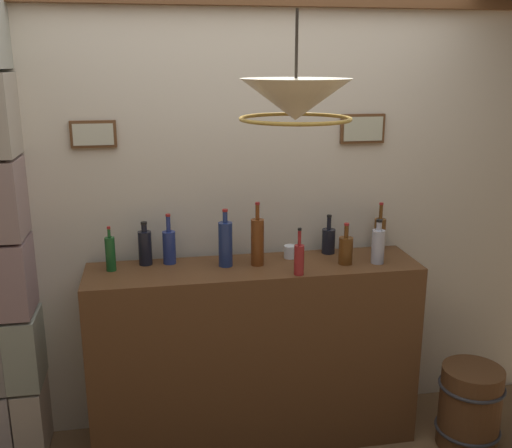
{
  "coord_description": "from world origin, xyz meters",
  "views": [
    {
      "loc": [
        -0.53,
        -2.19,
        2.14
      ],
      "look_at": [
        0.0,
        0.76,
        1.31
      ],
      "focal_mm": 41.62,
      "sensor_mm": 36.0,
      "label": 1
    }
  ],
  "objects_px": {
    "liquor_bottle_rum": "(257,241)",
    "liquor_bottle_vermouth": "(145,247)",
    "liquor_bottle_brandy": "(110,253)",
    "liquor_bottle_sherry": "(169,246)",
    "wooden_barrel": "(469,407)",
    "liquor_bottle_whiskey": "(378,246)",
    "liquor_bottle_gin": "(346,250)",
    "liquor_bottle_tequila": "(225,243)",
    "glass_tumbler_rocks": "(290,252)",
    "liquor_bottle_amaro": "(328,240)",
    "liquor_bottle_mezcal": "(299,258)",
    "liquor_bottle_port": "(380,233)",
    "pendant_lamp": "(296,101)"
  },
  "relations": [
    {
      "from": "liquor_bottle_rum",
      "to": "liquor_bottle_vermouth",
      "type": "distance_m",
      "value": 0.61
    },
    {
      "from": "liquor_bottle_brandy",
      "to": "liquor_bottle_vermouth",
      "type": "xyz_separation_m",
      "value": [
        0.18,
        0.07,
        0.0
      ]
    },
    {
      "from": "liquor_bottle_sherry",
      "to": "wooden_barrel",
      "type": "height_order",
      "value": "liquor_bottle_sherry"
    },
    {
      "from": "liquor_bottle_whiskey",
      "to": "liquor_bottle_gin",
      "type": "bearing_deg",
      "value": 174.16
    },
    {
      "from": "liquor_bottle_tequila",
      "to": "glass_tumbler_rocks",
      "type": "relative_size",
      "value": 4.39
    },
    {
      "from": "liquor_bottle_vermouth",
      "to": "glass_tumbler_rocks",
      "type": "relative_size",
      "value": 3.34
    },
    {
      "from": "liquor_bottle_amaro",
      "to": "liquor_bottle_mezcal",
      "type": "bearing_deg",
      "value": -128.71
    },
    {
      "from": "liquor_bottle_brandy",
      "to": "liquor_bottle_port",
      "type": "relative_size",
      "value": 0.86
    },
    {
      "from": "liquor_bottle_gin",
      "to": "wooden_barrel",
      "type": "height_order",
      "value": "liquor_bottle_gin"
    },
    {
      "from": "glass_tumbler_rocks",
      "to": "wooden_barrel",
      "type": "xyz_separation_m",
      "value": [
        0.97,
        -0.39,
        -0.86
      ]
    },
    {
      "from": "liquor_bottle_gin",
      "to": "liquor_bottle_rum",
      "type": "distance_m",
      "value": 0.49
    },
    {
      "from": "liquor_bottle_rum",
      "to": "pendant_lamp",
      "type": "height_order",
      "value": "pendant_lamp"
    },
    {
      "from": "liquor_bottle_port",
      "to": "liquor_bottle_rum",
      "type": "relative_size",
      "value": 0.8
    },
    {
      "from": "liquor_bottle_mezcal",
      "to": "pendant_lamp",
      "type": "bearing_deg",
      "value": -107.48
    },
    {
      "from": "glass_tumbler_rocks",
      "to": "liquor_bottle_amaro",
      "type": "bearing_deg",
      "value": 10.64
    },
    {
      "from": "liquor_bottle_gin",
      "to": "pendant_lamp",
      "type": "relative_size",
      "value": 0.51
    },
    {
      "from": "liquor_bottle_brandy",
      "to": "liquor_bottle_gin",
      "type": "bearing_deg",
      "value": -5.26
    },
    {
      "from": "liquor_bottle_rum",
      "to": "liquor_bottle_sherry",
      "type": "bearing_deg",
      "value": 166.72
    },
    {
      "from": "glass_tumbler_rocks",
      "to": "wooden_barrel",
      "type": "relative_size",
      "value": 0.15
    },
    {
      "from": "liquor_bottle_amaro",
      "to": "glass_tumbler_rocks",
      "type": "height_order",
      "value": "liquor_bottle_amaro"
    },
    {
      "from": "liquor_bottle_brandy",
      "to": "liquor_bottle_port",
      "type": "bearing_deg",
      "value": 3.76
    },
    {
      "from": "liquor_bottle_sherry",
      "to": "liquor_bottle_gin",
      "type": "xyz_separation_m",
      "value": [
        0.95,
        -0.18,
        -0.02
      ]
    },
    {
      "from": "liquor_bottle_whiskey",
      "to": "glass_tumbler_rocks",
      "type": "distance_m",
      "value": 0.49
    },
    {
      "from": "glass_tumbler_rocks",
      "to": "liquor_bottle_rum",
      "type": "bearing_deg",
      "value": -157.38
    },
    {
      "from": "liquor_bottle_gin",
      "to": "liquor_bottle_whiskey",
      "type": "relative_size",
      "value": 0.93
    },
    {
      "from": "liquor_bottle_brandy",
      "to": "liquor_bottle_vermouth",
      "type": "height_order",
      "value": "liquor_bottle_brandy"
    },
    {
      "from": "liquor_bottle_mezcal",
      "to": "liquor_bottle_brandy",
      "type": "distance_m",
      "value": 0.99
    },
    {
      "from": "liquor_bottle_tequila",
      "to": "liquor_bottle_rum",
      "type": "xyz_separation_m",
      "value": [
        0.17,
        -0.01,
        0.01
      ]
    },
    {
      "from": "liquor_bottle_brandy",
      "to": "liquor_bottle_tequila",
      "type": "height_order",
      "value": "liquor_bottle_tequila"
    },
    {
      "from": "liquor_bottle_mezcal",
      "to": "liquor_bottle_vermouth",
      "type": "bearing_deg",
      "value": 158.79
    },
    {
      "from": "liquor_bottle_amaro",
      "to": "glass_tumbler_rocks",
      "type": "bearing_deg",
      "value": -169.36
    },
    {
      "from": "liquor_bottle_mezcal",
      "to": "liquor_bottle_port",
      "type": "relative_size",
      "value": 0.89
    },
    {
      "from": "liquor_bottle_gin",
      "to": "liquor_bottle_brandy",
      "type": "relative_size",
      "value": 0.95
    },
    {
      "from": "liquor_bottle_sherry",
      "to": "glass_tumbler_rocks",
      "type": "relative_size",
      "value": 3.88
    },
    {
      "from": "liquor_bottle_vermouth",
      "to": "glass_tumbler_rocks",
      "type": "height_order",
      "value": "liquor_bottle_vermouth"
    },
    {
      "from": "liquor_bottle_brandy",
      "to": "liquor_bottle_whiskey",
      "type": "distance_m",
      "value": 1.44
    },
    {
      "from": "glass_tumbler_rocks",
      "to": "pendant_lamp",
      "type": "xyz_separation_m",
      "value": [
        -0.18,
        -0.78,
        0.88
      ]
    },
    {
      "from": "liquor_bottle_rum",
      "to": "glass_tumbler_rocks",
      "type": "bearing_deg",
      "value": 22.62
    },
    {
      "from": "liquor_bottle_sherry",
      "to": "liquor_bottle_whiskey",
      "type": "distance_m",
      "value": 1.14
    },
    {
      "from": "liquor_bottle_mezcal",
      "to": "pendant_lamp",
      "type": "distance_m",
      "value": 0.98
    },
    {
      "from": "liquor_bottle_brandy",
      "to": "liquor_bottle_sherry",
      "type": "bearing_deg",
      "value": 11.54
    },
    {
      "from": "liquor_bottle_amaro",
      "to": "liquor_bottle_brandy",
      "type": "bearing_deg",
      "value": -176.17
    },
    {
      "from": "liquor_bottle_brandy",
      "to": "liquor_bottle_rum",
      "type": "xyz_separation_m",
      "value": [
        0.78,
        -0.05,
        0.04
      ]
    },
    {
      "from": "liquor_bottle_brandy",
      "to": "liquor_bottle_amaro",
      "type": "bearing_deg",
      "value": 3.83
    },
    {
      "from": "liquor_bottle_mezcal",
      "to": "liquor_bottle_brandy",
      "type": "xyz_separation_m",
      "value": [
        -0.96,
        0.24,
        0.01
      ]
    },
    {
      "from": "liquor_bottle_mezcal",
      "to": "liquor_bottle_tequila",
      "type": "relative_size",
      "value": 0.79
    },
    {
      "from": "liquor_bottle_port",
      "to": "glass_tumbler_rocks",
      "type": "distance_m",
      "value": 0.56
    },
    {
      "from": "liquor_bottle_port",
      "to": "liquor_bottle_amaro",
      "type": "bearing_deg",
      "value": -176.54
    },
    {
      "from": "liquor_bottle_port",
      "to": "liquor_bottle_whiskey",
      "type": "xyz_separation_m",
      "value": [
        -0.1,
        -0.23,
        0.0
      ]
    },
    {
      "from": "liquor_bottle_amaro",
      "to": "liquor_bottle_rum",
      "type": "distance_m",
      "value": 0.46
    }
  ]
}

